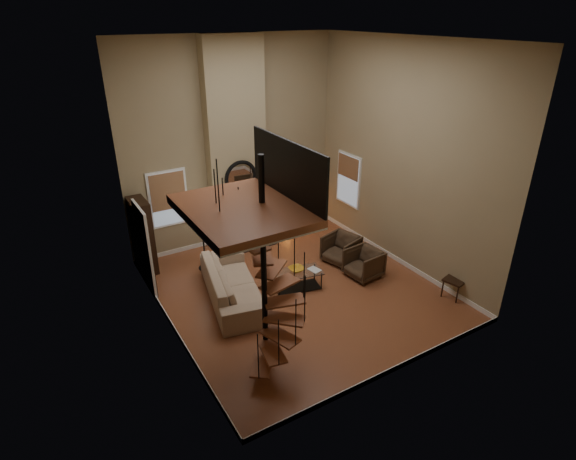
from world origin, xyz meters
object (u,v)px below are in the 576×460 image
sofa (232,283)px  armchair_far (366,263)px  coffee_table (298,278)px  side_chair (457,275)px  floor_lamp (201,218)px  hutch (142,236)px  armchair_near (343,248)px  accent_lamp (287,221)px

sofa → armchair_far: sofa is taller
armchair_far → coffee_table: 1.80m
sofa → side_chair: (4.46, -2.52, 0.13)m
side_chair → armchair_far: bearing=124.6°
floor_lamp → side_chair: bearing=-42.6°
side_chair → coffee_table: bearing=144.7°
armchair_far → coffee_table: bearing=-106.3°
side_chair → hutch: bearing=140.1°
armchair_far → side_chair: 2.14m
armchair_near → side_chair: bearing=8.6°
armchair_near → floor_lamp: 3.73m
accent_lamp → side_chair: bearing=-73.4°
armchair_far → hutch: bearing=-128.9°
coffee_table → hutch: bearing=135.9°
coffee_table → floor_lamp: bearing=127.0°
accent_lamp → hutch: bearing=-177.2°
hutch → floor_lamp: 1.56m
hutch → sofa: size_ratio=0.69×
coffee_table → accent_lamp: (1.47, 2.94, -0.03)m
armchair_near → accent_lamp: (-0.27, 2.38, -0.10)m
accent_lamp → side_chair: 5.28m
sofa → armchair_near: size_ratio=3.30×
armchair_near → coffee_table: size_ratio=0.66×
armchair_far → coffee_table: size_ratio=0.64×
accent_lamp → side_chair: side_chair is taller
floor_lamp → accent_lamp: (2.99, 0.92, -1.16)m
coffee_table → sofa: bearing=164.5°
armchair_near → floor_lamp: (-3.26, 1.46, 1.06)m
coffee_table → floor_lamp: (-1.52, 2.01, 1.13)m
side_chair → armchair_near: bearing=114.8°
hutch → sofa: 2.73m
floor_lamp → armchair_far: bearing=-35.8°
hutch → armchair_far: 5.56m
floor_lamp → accent_lamp: size_ratio=3.17×
hutch → armchair_far: (4.58, -3.09, -0.60)m
sofa → floor_lamp: floor_lamp is taller
hutch → sofa: bearing=-60.1°
accent_lamp → side_chair: (1.50, -5.05, 0.28)m
accent_lamp → armchair_far: bearing=-84.9°
side_chair → sofa: bearing=150.5°
armchair_near → armchair_far: size_ratio=1.04×
hutch → coffee_table: size_ratio=1.51×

